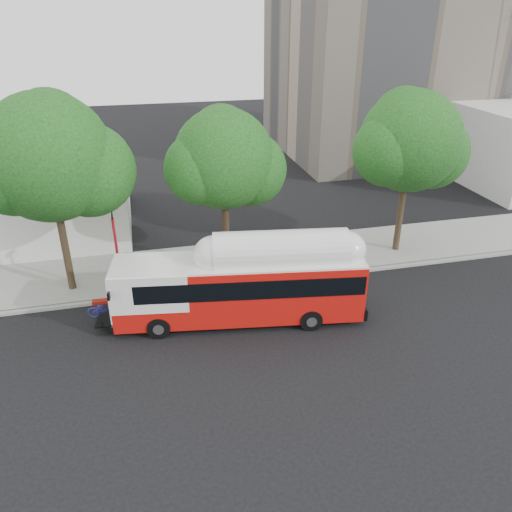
{
  "coord_description": "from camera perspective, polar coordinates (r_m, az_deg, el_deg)",
  "views": [
    {
      "loc": [
        -5.13,
        -17.85,
        12.82
      ],
      "look_at": [
        -0.08,
        3.0,
        2.1
      ],
      "focal_mm": 35.0,
      "sensor_mm": 36.0,
      "label": 1
    }
  ],
  "objects": [
    {
      "name": "curb_strip",
      "position": [
        25.73,
        -0.29,
        -3.14
      ],
      "size": [
        60.0,
        0.3,
        0.15
      ],
      "primitive_type": "cube",
      "color": "gray",
      "rests_on": "ground"
    },
    {
      "name": "street_tree_mid",
      "position": [
        25.3,
        -2.8,
        10.66
      ],
      "size": [
        5.75,
        5.0,
        8.62
      ],
      "color": "#2D2116",
      "rests_on": "ground"
    },
    {
      "name": "street_tree_left",
      "position": [
        24.46,
        -21.45,
        10.02
      ],
      "size": [
        6.67,
        5.8,
        9.74
      ],
      "color": "#2D2116",
      "rests_on": "ground"
    },
    {
      "name": "sidewalk",
      "position": [
        27.96,
        -1.52,
        -0.57
      ],
      "size": [
        60.0,
        5.0,
        0.15
      ],
      "primitive_type": "cube",
      "color": "gray",
      "rests_on": "ground"
    },
    {
      "name": "transit_bus",
      "position": [
        22.22,
        -1.72,
        -3.73
      ],
      "size": [
        11.93,
        3.96,
        3.47
      ],
      "rotation": [
        0.0,
        0.0,
        -0.15
      ],
      "color": "red",
      "rests_on": "ground"
    },
    {
      "name": "red_curb_segment",
      "position": [
        25.3,
        -6.93,
        -3.9
      ],
      "size": [
        10.0,
        0.32,
        0.16
      ],
      "primitive_type": "cube",
      "color": "maroon",
      "rests_on": "ground"
    },
    {
      "name": "ground",
      "position": [
        22.57,
        2.02,
        -8.08
      ],
      "size": [
        120.0,
        120.0,
        0.0
      ],
      "primitive_type": "plane",
      "color": "black",
      "rests_on": "ground"
    },
    {
      "name": "street_tree_right",
      "position": [
        28.59,
        17.88,
        12.04
      ],
      "size": [
        6.21,
        5.4,
        9.18
      ],
      "color": "#2D2116",
      "rests_on": "ground"
    },
    {
      "name": "signal_pole",
      "position": [
        24.44,
        -15.54,
        -0.01
      ],
      "size": [
        0.13,
        0.42,
        4.46
      ],
      "color": "#B0121F",
      "rests_on": "ground"
    }
  ]
}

